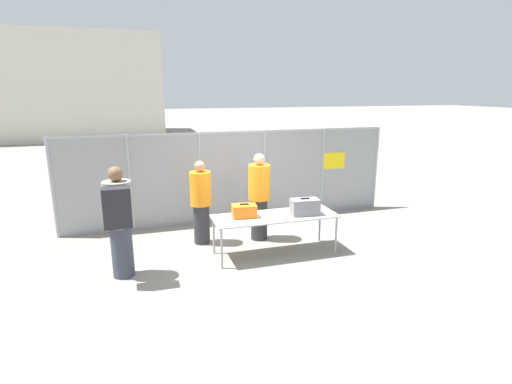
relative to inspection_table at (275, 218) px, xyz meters
name	(u,v)px	position (x,y,z in m)	size (l,w,h in m)	color
ground_plane	(259,252)	(-0.25, 0.16, -0.70)	(120.00, 120.00, 0.00)	gray
fence_section	(234,175)	(-0.24, 2.12, 0.39)	(7.53, 0.07, 2.07)	#9EA0A5
inspection_table	(275,218)	(0.00, 0.00, 0.00)	(2.27, 0.80, 0.74)	#B2B2AD
suitcase_orange	(244,211)	(-0.56, 0.08, 0.16)	(0.46, 0.33, 0.25)	orange
suitcase_grey	(305,207)	(0.54, -0.11, 0.19)	(0.53, 0.33, 0.32)	slate
traveler_hooded	(119,219)	(-2.67, -0.19, 0.31)	(0.45, 0.70, 1.82)	#383D4C
security_worker_near	(259,196)	(-0.04, 0.82, 0.21)	(0.44, 0.44, 1.76)	#2D2D33
security_worker_far	(201,201)	(-1.19, 0.94, 0.16)	(0.41, 0.41, 1.65)	#2D2D33
utility_trailer	(281,185)	(1.43, 3.50, -0.29)	(3.31, 2.34, 0.68)	silver
distant_hangar	(36,87)	(-7.97, 22.54, 2.43)	(15.18, 8.05, 6.25)	beige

